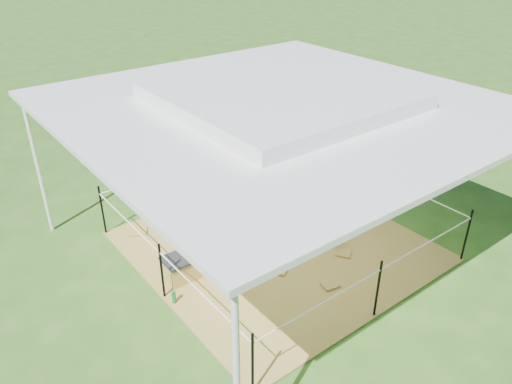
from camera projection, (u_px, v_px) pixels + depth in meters
ground at (276, 246)px, 8.92m from camera, size 90.00×90.00×0.00m
hay_patch at (276, 246)px, 8.92m from camera, size 4.60×4.60×0.03m
canopy_tent at (280, 102)px, 7.63m from camera, size 6.30×6.30×2.90m
rope_fence at (277, 216)px, 8.61m from camera, size 4.54×4.54×1.00m
straw_bale at (190, 265)px, 8.09m from camera, size 0.81×0.41×0.36m
dark_cloth at (189, 255)px, 8.00m from camera, size 0.86×0.45×0.04m
woman at (192, 229)px, 7.83m from camera, size 0.23×0.35×0.96m
green_bottle at (174, 297)px, 7.52m from camera, size 0.06×0.06×0.22m
pony at (247, 201)px, 9.35m from camera, size 1.16×0.58×0.95m
pink_hat at (246, 175)px, 9.09m from camera, size 0.30×0.30×0.14m
foal at (339, 235)px, 8.78m from camera, size 0.93×0.72×0.45m
trash_barrel at (233, 93)px, 15.44m from camera, size 0.67×0.67×0.84m
picnic_table_near at (128, 96)px, 15.43m from camera, size 1.95×1.70×0.68m
picnic_table_far at (238, 72)px, 17.61m from camera, size 1.97×1.46×0.80m
distant_person at (160, 87)px, 15.19m from camera, size 0.75×0.65×1.31m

